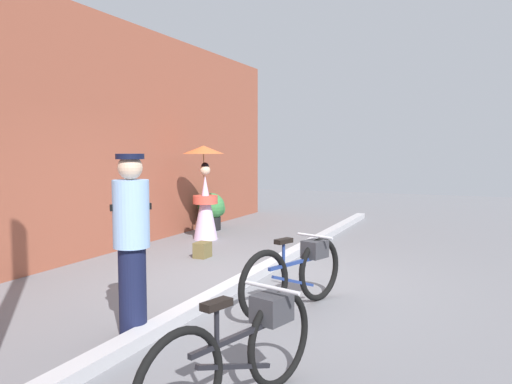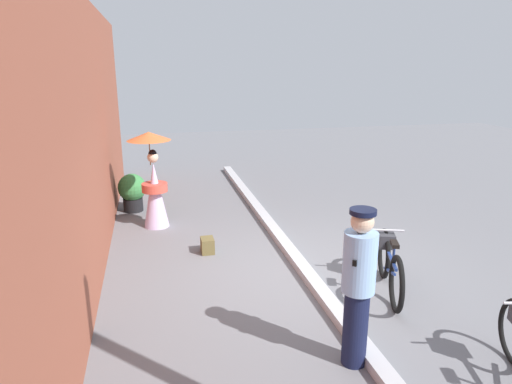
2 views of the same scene
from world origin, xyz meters
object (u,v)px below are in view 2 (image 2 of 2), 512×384
Objects in this scene: person_officer at (358,284)px; potted_plant_by_door at (133,191)px; bicycle_far_side at (389,263)px; person_with_parasol at (154,180)px; backpack_on_pavement at (208,245)px.

potted_plant_by_door is at bearing 22.22° from person_officer.
bicycle_far_side is at bearing -39.86° from person_officer.
bicycle_far_side is 2.00× the size of potted_plant_by_door.
person_with_parasol is at bearing 42.33° from bicycle_far_side.
bicycle_far_side is 5.76m from potted_plant_by_door.
bicycle_far_side is 0.95× the size of person_officer.
potted_plant_by_door is (5.90, 2.41, -0.47)m from person_officer.
bicycle_far_side is 0.88× the size of person_with_parasol.
potted_plant_by_door reaches higher than bicycle_far_side.
bicycle_far_side is 1.87m from person_officer.
person_officer is 6.17× the size of backpack_on_pavement.
backpack_on_pavement is (1.90, 2.29, -0.28)m from bicycle_far_side.
person_with_parasol is at bearing 22.21° from person_officer.
person_officer is 3.56m from backpack_on_pavement.
backpack_on_pavement is (-1.52, -0.82, -0.81)m from person_with_parasol.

